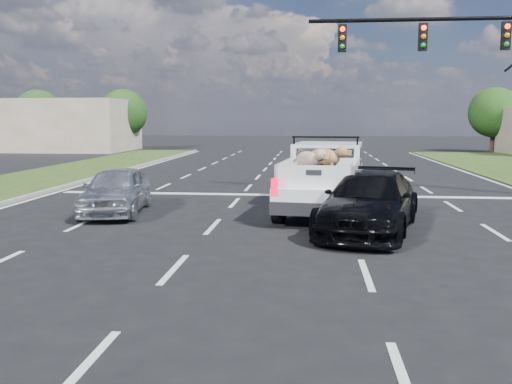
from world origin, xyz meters
The scene contains 10 objects.
ground centered at (0.00, 0.00, 0.00)m, with size 160.00×160.00×0.00m, color black.
road_markings centered at (0.00, 6.56, 0.01)m, with size 17.75×60.00×0.01m.
traffic_signal centered at (7.20, 10.50, 4.73)m, with size 9.11×0.31×7.00m.
building_left centered at (-20.00, 36.00, 2.20)m, with size 10.00×8.00×4.40m, color #C8B298.
tree_far_b centered at (-24.00, 38.00, 3.29)m, with size 4.20×4.20×5.40m.
tree_far_c centered at (-16.00, 38.00, 3.29)m, with size 4.20×4.20×5.40m.
tree_far_d centered at (16.00, 38.00, 3.29)m, with size 4.20×4.20×5.40m.
pickup_truck centered at (1.16, 6.89, 1.04)m, with size 2.82×6.18×2.24m.
silver_sedan centered at (-4.93, 5.72, 0.69)m, with size 1.62×4.03×1.37m, color silver.
black_coupe centered at (2.20, 3.85, 0.73)m, with size 2.04×5.01×1.45m, color black.
Camera 1 is at (0.74, -9.51, 2.75)m, focal length 38.00 mm.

